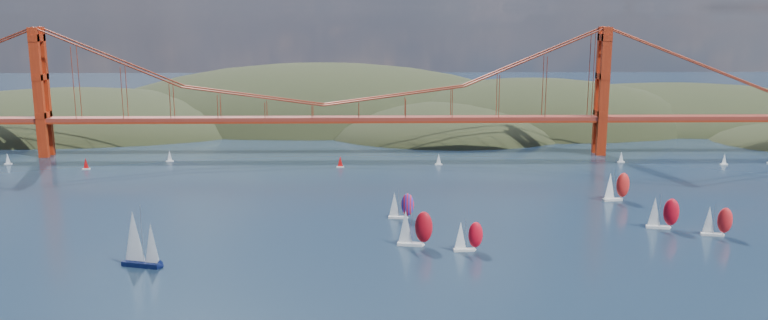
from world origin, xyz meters
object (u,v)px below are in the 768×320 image
Objects in this scene: racer_1 at (468,236)px; racer_4 at (662,212)px; sloop_navy at (139,240)px; racer_2 at (717,220)px; racer_rwb at (401,205)px; racer_3 at (616,186)px; racer_0 at (414,227)px.

racer_1 is 62.19m from racer_4.
sloop_navy is 1.67× the size of racer_2.
racer_4 is (141.83, 29.57, -2.04)m from sloop_navy.
racer_1 is 72.63m from racer_2.
racer_rwb is (-75.45, 12.03, -0.64)m from racer_4.
sloop_navy reaches higher than racer_4.
racer_2 is 90.06m from racer_rwb.
racer_2 is at bearing -19.84° from racer_4.
sloop_navy reaches higher than racer_rwb.
sloop_navy is at bearing -157.92° from racer_4.
racer_3 is at bearing 39.78° from sloop_navy.
racer_2 is at bearing -80.48° from racer_3.
racer_3 reaches higher than racer_2.
racer_rwb is at bearing -176.48° from racer_3.
sloop_navy is 151.92m from racer_3.
sloop_navy reaches higher than racer_2.
sloop_navy is 1.43× the size of racer_0.
racer_0 is at bearing -76.32° from racer_rwb.
racer_0 is 1.06× the size of racer_4.
racer_4 is (72.93, 14.63, -0.31)m from racer_0.
racer_0 is 1.22× the size of racer_rwb.
racer_1 is 76.13m from racer_3.
sloop_navy is at bearing -160.78° from racer_2.
racer_1 is at bearing -54.18° from racer_rwb.
racer_0 is 1.03× the size of racer_3.
sloop_navy is at bearing -168.03° from racer_3.
racer_4 reaches higher than racer_rwb.
racer_0 is 85.77m from racer_2.
racer_0 is at bearing -164.08° from racer_2.
racer_2 is 0.91× the size of racer_4.
sloop_navy is 70.52m from racer_0.
racer_0 is 1.22× the size of racer_1.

